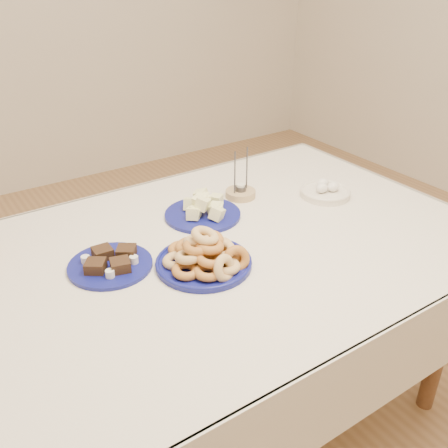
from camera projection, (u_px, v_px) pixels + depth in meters
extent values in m
plane|color=#996F48|center=(217.00, 416.00, 1.88)|extent=(5.00, 5.00, 0.00)
cylinder|color=brown|center=(294.00, 238.00, 2.34)|extent=(0.06, 0.06, 0.72)
cylinder|color=brown|center=(444.00, 332.00, 1.76)|extent=(0.06, 0.06, 0.72)
cube|color=silver|center=(215.00, 249.00, 1.53)|extent=(1.70, 1.10, 0.02)
cube|color=silver|center=(140.00, 217.00, 1.99)|extent=(1.70, 0.01, 0.28)
cube|color=silver|center=(341.00, 396.00, 1.19)|extent=(1.70, 0.01, 0.28)
cube|color=silver|center=(392.00, 215.00, 2.01)|extent=(0.01, 1.10, 0.28)
cylinder|color=navy|center=(204.00, 263.00, 1.42)|extent=(0.33, 0.33, 0.01)
torus|color=navy|center=(204.00, 261.00, 1.42)|extent=(0.33, 0.33, 0.01)
torus|color=tan|center=(220.00, 246.00, 1.47)|extent=(0.10, 0.10, 0.03)
torus|color=#925520|center=(200.00, 244.00, 1.48)|extent=(0.10, 0.11, 0.03)
torus|color=#925520|center=(182.00, 249.00, 1.46)|extent=(0.11, 0.11, 0.03)
torus|color=tan|center=(176.00, 260.00, 1.40)|extent=(0.11, 0.11, 0.04)
torus|color=#925520|center=(186.00, 271.00, 1.36)|extent=(0.11, 0.11, 0.03)
torus|color=#925520|center=(208.00, 272.00, 1.35)|extent=(0.09, 0.09, 0.03)
torus|color=tan|center=(226.00, 266.00, 1.38)|extent=(0.10, 0.10, 0.03)
torus|color=#925520|center=(230.00, 255.00, 1.43)|extent=(0.10, 0.10, 0.03)
torus|color=tan|center=(208.00, 242.00, 1.44)|extent=(0.10, 0.10, 0.03)
torus|color=#925520|center=(189.00, 245.00, 1.43)|extent=(0.11, 0.11, 0.04)
torus|color=tan|center=(189.00, 257.00, 1.38)|extent=(0.09, 0.10, 0.04)
torus|color=#925520|center=(209.00, 259.00, 1.36)|extent=(0.11, 0.10, 0.04)
torus|color=tan|center=(222.00, 250.00, 1.41)|extent=(0.11, 0.11, 0.04)
torus|color=#925520|center=(210.00, 240.00, 1.41)|extent=(0.11, 0.11, 0.03)
torus|color=tan|center=(197.00, 240.00, 1.41)|extent=(0.09, 0.09, 0.05)
torus|color=#925520|center=(197.00, 247.00, 1.38)|extent=(0.09, 0.09, 0.03)
torus|color=#925520|center=(210.00, 246.00, 1.38)|extent=(0.11, 0.10, 0.03)
torus|color=tan|center=(205.00, 236.00, 1.38)|extent=(0.11, 0.11, 0.05)
torus|color=tan|center=(224.00, 268.00, 1.34)|extent=(0.09, 0.08, 0.08)
torus|color=#925520|center=(236.00, 259.00, 1.39)|extent=(0.09, 0.07, 0.08)
cylinder|color=navy|center=(203.00, 215.00, 1.69)|extent=(0.29, 0.29, 0.01)
cube|color=#F0F198|center=(190.00, 204.00, 1.70)|extent=(0.06, 0.06, 0.05)
cube|color=#F0F198|center=(203.00, 199.00, 1.67)|extent=(0.06, 0.06, 0.04)
cube|color=#F0F198|center=(193.00, 213.00, 1.64)|extent=(0.06, 0.06, 0.05)
cube|color=#F0F198|center=(216.00, 200.00, 1.73)|extent=(0.05, 0.05, 0.04)
cube|color=#F0F198|center=(203.00, 200.00, 1.66)|extent=(0.05, 0.05, 0.05)
cube|color=#F0F198|center=(202.00, 204.00, 1.64)|extent=(0.06, 0.06, 0.05)
cube|color=#F0F198|center=(217.00, 214.00, 1.64)|extent=(0.06, 0.06, 0.06)
cube|color=#F0F198|center=(200.00, 202.00, 1.65)|extent=(0.06, 0.06, 0.05)
cube|color=#F0F198|center=(195.00, 212.00, 1.65)|extent=(0.06, 0.06, 0.05)
cube|color=#F0F198|center=(217.00, 209.00, 1.67)|extent=(0.06, 0.06, 0.04)
cube|color=#F0F198|center=(201.00, 196.00, 1.69)|extent=(0.06, 0.06, 0.05)
cube|color=#F0F198|center=(215.00, 209.00, 1.67)|extent=(0.06, 0.06, 0.05)
cylinder|color=navy|center=(110.00, 265.00, 1.42)|extent=(0.31, 0.31, 0.01)
cube|color=black|center=(95.00, 266.00, 1.38)|extent=(0.07, 0.07, 0.03)
cube|color=black|center=(120.00, 265.00, 1.38)|extent=(0.06, 0.06, 0.03)
cube|color=black|center=(103.00, 253.00, 1.44)|extent=(0.06, 0.06, 0.03)
cube|color=black|center=(126.00, 252.00, 1.44)|extent=(0.07, 0.07, 0.03)
cylinder|color=white|center=(86.00, 259.00, 1.42)|extent=(0.03, 0.03, 0.02)
cylinder|color=white|center=(110.00, 274.00, 1.35)|extent=(0.03, 0.03, 0.02)
cylinder|color=white|center=(134.00, 260.00, 1.42)|extent=(0.03, 0.03, 0.02)
cylinder|color=tan|center=(241.00, 194.00, 1.82)|extent=(0.13, 0.13, 0.03)
cylinder|color=#444449|center=(241.00, 188.00, 1.81)|extent=(0.05, 0.05, 0.02)
cylinder|color=silver|center=(241.00, 185.00, 1.81)|extent=(0.04, 0.04, 0.01)
cylinder|color=#444449|center=(235.00, 173.00, 1.76)|extent=(0.01, 0.01, 0.16)
cylinder|color=#444449|center=(247.00, 168.00, 1.80)|extent=(0.01, 0.01, 0.16)
cylinder|color=silver|center=(325.00, 193.00, 1.83)|extent=(0.20, 0.20, 0.02)
torus|color=silver|center=(325.00, 190.00, 1.82)|extent=(0.20, 0.20, 0.01)
ellipsoid|color=white|center=(322.00, 188.00, 1.80)|extent=(0.05, 0.04, 0.04)
ellipsoid|color=white|center=(333.00, 187.00, 1.81)|extent=(0.05, 0.04, 0.04)
ellipsoid|color=white|center=(323.00, 183.00, 1.83)|extent=(0.05, 0.04, 0.04)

